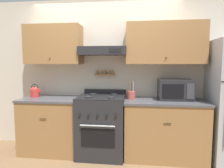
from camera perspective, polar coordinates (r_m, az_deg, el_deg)
ground_plane at (r=3.17m, az=-3.89°, el=-21.61°), size 16.00×16.00×0.00m
wall_back at (r=3.42m, az=-1.18°, el=5.32°), size 5.20×0.46×2.55m
counter_left at (r=3.54m, az=-16.68°, el=-11.01°), size 0.96×0.66×0.90m
counter_right at (r=3.29m, az=14.68°, el=-12.27°), size 1.23×0.66×0.90m
stove_range at (r=3.27m, az=-2.91°, el=-11.68°), size 0.72×0.71×1.02m
tea_kettle at (r=3.63m, az=-21.15°, el=-2.02°), size 0.19×0.15×0.22m
microwave at (r=3.27m, az=17.57°, el=-1.53°), size 0.51×0.37×0.32m
utensil_crock at (r=3.21m, az=5.55°, el=-3.05°), size 0.13×0.13×0.28m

